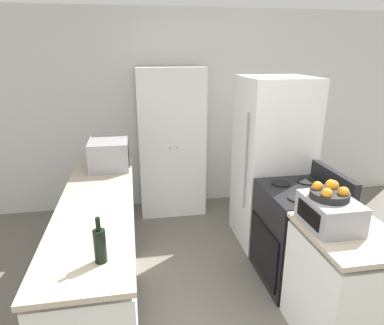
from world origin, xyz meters
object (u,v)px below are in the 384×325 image
Objects in this scene: toaster_oven at (330,213)px; fruit_bowl at (330,192)px; stove at (298,235)px; pantry_cabinet at (171,143)px; wine_bottle at (100,245)px; microwave at (109,154)px; refrigerator at (272,163)px.

toaster_oven is 1.57× the size of fruit_bowl.
toaster_oven is at bearing -101.96° from stove.
pantry_cabinet is 6.66× the size of wine_bottle.
microwave is at bearing 135.36° from fruit_bowl.
fruit_bowl is at bearing -102.86° from stove.
fruit_bowl is (-0.14, -0.61, 0.69)m from stove.
wine_bottle is 1.07× the size of fruit_bowl.
toaster_oven is (1.54, 0.16, -0.01)m from wine_bottle.
toaster_oven reaches higher than stove.
microwave is at bearing 151.32° from stove.
stove is 0.89m from refrigerator.
toaster_oven is at bearing -96.70° from refrigerator.
refrigerator reaches higher than stove.
pantry_cabinet is 1.36m from refrigerator.
microwave is (-0.74, -0.75, 0.11)m from pantry_cabinet.
pantry_cabinet is at bearing 74.02° from wine_bottle.
microwave reaches higher than stove.
wine_bottle is at bearing -89.02° from microwave.
pantry_cabinet is 1.06m from microwave.
pantry_cabinet is at bearing 119.82° from stove.
fruit_bowl is (1.56, -1.55, 0.10)m from microwave.
refrigerator reaches higher than toaster_oven.
microwave is 2.22m from toaster_oven.
fruit_bowl is (-0.01, 0.02, 0.14)m from toaster_oven.
toaster_oven is at bearing -72.81° from fruit_bowl.
refrigerator is 1.40m from fruit_bowl.
refrigerator reaches higher than wine_bottle.
microwave is (-1.70, 0.93, 0.59)m from stove.
refrigerator is 4.04× the size of microwave.
pantry_cabinet is at bearing 137.08° from refrigerator.
fruit_bowl reaches higher than microwave.
refrigerator is at bearing 42.30° from wine_bottle.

